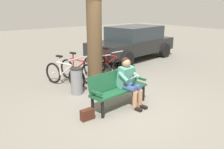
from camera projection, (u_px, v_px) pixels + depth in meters
name	position (u px, v px, depth m)	size (l,w,h in m)	color
ground_plane	(123.00, 106.00, 6.05)	(40.00, 40.00, 0.00)	slate
bench	(117.00, 86.00, 5.95)	(1.65, 0.68, 0.87)	#194C2D
person_reading	(128.00, 79.00, 5.95)	(0.52, 0.80, 1.20)	#4C8C7A
handbag	(87.00, 115.00, 5.32)	(0.30, 0.14, 0.24)	#3F1E14
tree_trunk	(94.00, 21.00, 6.69)	(0.42, 0.42, 3.94)	#4C3823
litter_bin	(77.00, 81.00, 6.78)	(0.34, 0.34, 0.75)	slate
bicycle_orange	(109.00, 65.00, 8.65)	(0.48, 1.68, 0.94)	black
bicycle_green	(97.00, 69.00, 8.08)	(0.48, 1.68, 0.94)	black
bicycle_purple	(77.00, 71.00, 7.90)	(0.52, 1.66, 0.94)	black
bicycle_blue	(64.00, 75.00, 7.44)	(0.62, 1.63, 0.94)	black
parked_car	(133.00, 42.00, 11.09)	(4.42, 2.50, 1.47)	black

